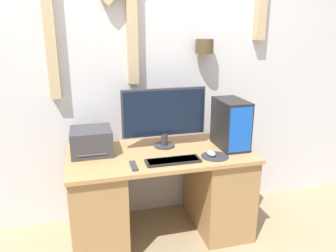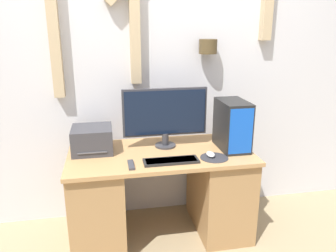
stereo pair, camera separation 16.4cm
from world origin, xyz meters
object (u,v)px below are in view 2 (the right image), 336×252
object	(u,v)px
remote_control	(131,165)
computer_tower	(232,125)
monitor	(165,114)
mouse	(211,154)
keyboard	(171,161)
printer	(92,140)

from	to	relation	value
remote_control	computer_tower	bearing A→B (deg)	13.87
monitor	mouse	xyz separation A→B (m)	(0.29, -0.29, -0.25)
remote_control	mouse	bearing A→B (deg)	5.17
monitor	keyboard	size ratio (longest dim) A/B	1.70
keyboard	printer	distance (m)	0.65
mouse	printer	world-z (taller)	printer
keyboard	computer_tower	size ratio (longest dim) A/B	1.03
keyboard	remote_control	size ratio (longest dim) A/B	2.52
mouse	remote_control	bearing A→B (deg)	-174.83
remote_control	keyboard	bearing A→B (deg)	2.65
printer	remote_control	distance (m)	0.44
monitor	printer	world-z (taller)	monitor
keyboard	monitor	bearing A→B (deg)	86.88
monitor	keyboard	world-z (taller)	monitor
computer_tower	printer	distance (m)	1.10
printer	remote_control	xyz separation A→B (m)	(0.27, -0.34, -0.09)
keyboard	printer	bearing A→B (deg)	149.61
monitor	remote_control	world-z (taller)	monitor
printer	remote_control	world-z (taller)	printer
monitor	remote_control	distance (m)	0.53
computer_tower	keyboard	bearing A→B (deg)	-160.39
computer_tower	printer	world-z (taller)	computer_tower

